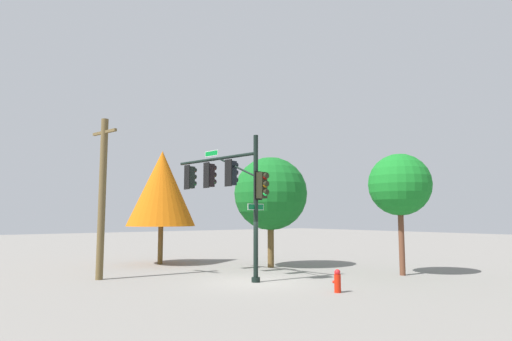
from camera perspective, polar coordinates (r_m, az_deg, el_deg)
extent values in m
plane|color=gray|center=(18.69, -0.03, -14.42)|extent=(120.00, 120.00, 0.00)
cylinder|color=black|center=(18.49, -0.03, -4.86)|extent=(0.20, 0.20, 6.21)
cylinder|color=black|center=(18.67, -0.03, -14.12)|extent=(0.36, 0.36, 0.20)
cylinder|color=black|center=(20.68, -5.37, 1.50)|extent=(5.41, 0.84, 0.14)
cylinder|color=black|center=(19.50, -2.58, 0.45)|extent=(2.47, 0.40, 1.07)
cube|color=black|center=(19.71, -3.23, -0.35)|extent=(0.37, 0.41, 1.10)
cube|color=black|center=(19.58, -3.65, -0.30)|extent=(0.44, 0.11, 1.22)
sphere|color=maroon|center=(19.89, -2.80, 0.59)|extent=(0.22, 0.22, 0.22)
cylinder|color=black|center=(19.93, -2.68, 0.71)|extent=(0.25, 0.17, 0.23)
sphere|color=#855607|center=(19.85, -2.81, -0.39)|extent=(0.22, 0.22, 0.22)
cylinder|color=black|center=(19.90, -2.68, -0.26)|extent=(0.25, 0.17, 0.23)
sphere|color=#20FF59|center=(19.82, -2.81, -1.37)|extent=(0.22, 0.22, 0.22)
cylinder|color=black|center=(19.86, -2.69, -1.23)|extent=(0.25, 0.17, 0.23)
cube|color=black|center=(20.89, -6.08, -0.64)|extent=(0.35, 0.39, 1.10)
cube|color=black|center=(20.77, -6.52, -0.61)|extent=(0.44, 0.08, 1.22)
sphere|color=maroon|center=(21.04, -5.63, 0.24)|extent=(0.22, 0.22, 0.22)
cylinder|color=black|center=(21.08, -5.50, 0.37)|extent=(0.24, 0.16, 0.23)
sphere|color=#855607|center=(21.01, -5.64, -0.68)|extent=(0.22, 0.22, 0.22)
cylinder|color=black|center=(21.05, -5.51, -0.55)|extent=(0.24, 0.16, 0.23)
sphere|color=#20FF59|center=(20.98, -5.65, -1.60)|extent=(0.22, 0.22, 0.22)
cylinder|color=black|center=(21.02, -5.52, -1.48)|extent=(0.24, 0.16, 0.23)
cube|color=black|center=(22.11, -8.61, -0.91)|extent=(0.36, 0.40, 1.10)
cube|color=black|center=(22.00, -9.04, -0.87)|extent=(0.44, 0.09, 1.22)
sphere|color=maroon|center=(22.26, -8.18, -0.07)|extent=(0.22, 0.22, 0.22)
cylinder|color=black|center=(22.30, -8.06, 0.05)|extent=(0.25, 0.17, 0.23)
sphere|color=#855607|center=(22.23, -8.20, -0.94)|extent=(0.22, 0.22, 0.22)
cylinder|color=black|center=(22.27, -8.07, -0.82)|extent=(0.25, 0.17, 0.23)
sphere|color=#20FF59|center=(22.20, -8.21, -1.81)|extent=(0.22, 0.22, 0.22)
cylinder|color=black|center=(22.24, -8.08, -1.69)|extent=(0.25, 0.17, 0.23)
cube|color=black|center=(18.29, 0.75, -1.95)|extent=(0.40, 0.36, 1.10)
cube|color=black|center=(18.43, 0.30, -1.99)|extent=(0.10, 0.44, 1.22)
sphere|color=maroon|center=(18.18, 1.20, -0.85)|extent=(0.22, 0.22, 0.22)
cylinder|color=black|center=(18.14, 1.34, -0.69)|extent=(0.17, 0.25, 0.23)
sphere|color=#855607|center=(18.15, 1.20, -1.92)|extent=(0.22, 0.22, 0.22)
cylinder|color=black|center=(18.11, 1.34, -1.76)|extent=(0.17, 0.25, 0.23)
sphere|color=#20FF59|center=(18.13, 1.20, -2.99)|extent=(0.22, 0.22, 0.22)
cylinder|color=black|center=(18.09, 1.34, -2.83)|extent=(0.17, 0.25, 0.23)
cube|color=white|center=(20.92, -5.84, 2.24)|extent=(0.93, 0.14, 0.26)
cube|color=#087B29|center=(20.92, -5.84, 2.24)|extent=(0.90, 0.15, 0.22)
cube|color=white|center=(18.49, -0.03, -4.79)|extent=(0.14, 0.93, 0.26)
cube|color=#096931|center=(18.49, -0.03, -4.79)|extent=(0.15, 0.90, 0.22)
cylinder|color=brown|center=(20.40, -19.52, -3.39)|extent=(0.31, 0.31, 7.09)
cube|color=brown|center=(20.73, -19.23, 4.76)|extent=(1.78, 0.50, 0.12)
cylinder|color=red|center=(16.43, 10.64, -14.33)|extent=(0.24, 0.24, 0.65)
sphere|color=red|center=(16.38, 10.61, -12.97)|extent=(0.22, 0.22, 0.22)
cylinder|color=red|center=(16.53, 10.24, -14.18)|extent=(0.12, 0.10, 0.10)
cylinder|color=brown|center=(23.85, 1.95, -9.84)|extent=(0.34, 0.34, 2.28)
sphere|color=#146220|center=(23.83, 1.92, -3.02)|extent=(3.98, 3.98, 3.98)
cylinder|color=brown|center=(21.74, 18.54, -8.98)|extent=(0.26, 0.26, 2.99)
sphere|color=#167022|center=(21.76, 18.30, -1.76)|extent=(2.94, 2.94, 2.94)
cylinder|color=brown|center=(26.07, -12.41, -9.50)|extent=(0.29, 0.29, 2.18)
cone|color=#BF5A0D|center=(26.07, -12.25, -2.28)|extent=(3.96, 3.96, 4.40)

